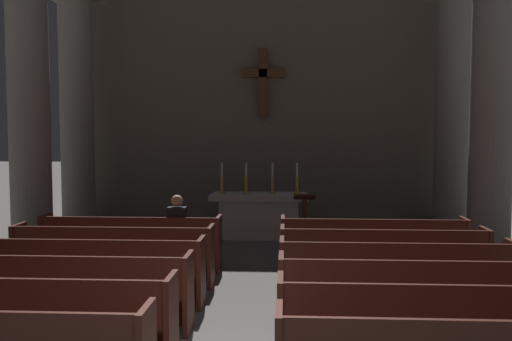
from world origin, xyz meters
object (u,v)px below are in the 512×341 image
Objects in this scene: pew_right_row_2 at (435,327)px; pew_left_row_5 at (114,255)px; pew_left_row_2 at (23,319)px; pew_left_row_3 at (62,291)px; candlestick_outer_right at (297,184)px; candlestick_inner_right at (273,184)px; pew_right_row_4 at (396,275)px; column_right_third at (492,111)px; pew_left_row_4 at (91,271)px; pew_right_row_3 at (413,297)px; pew_right_row_6 at (373,245)px; lone_worshipper at (178,230)px; pew_left_row_6 at (131,242)px; lectern at (304,223)px; column_left_third at (29,112)px; altar at (259,214)px; candlestick_inner_left at (246,184)px; column_right_fourth at (452,115)px; candlestick_outer_left at (222,184)px; column_left_fourth at (77,116)px.

pew_left_row_5 is at bearing 144.44° from pew_right_row_2.
pew_left_row_3 is at bearing 90.00° from pew_left_row_2.
candlestick_outer_right is (-1.24, 7.02, 0.75)m from pew_right_row_2.
pew_left_row_5 is at bearing -120.60° from candlestick_inner_right.
pew_right_row_4 is 0.54× the size of column_right_third.
pew_left_row_4 and pew_right_row_3 have the same top height.
lone_worshipper is at bearing 179.35° from pew_right_row_6.
pew_left_row_5 is 1.00× the size of pew_right_row_4.
pew_left_row_4 is at bearing -112.00° from lone_worshipper.
lectern is at bearing 30.94° from pew_left_row_6.
pew_right_row_2 is at bearing -35.56° from pew_left_row_5.
pew_left_row_4 and pew_right_row_4 have the same top height.
pew_left_row_6 is 3.94m from candlestick_inner_right.
column_left_third reaches higher than lone_worshipper.
candlestick_outer_right is (2.94, 3.04, 0.75)m from pew_left_row_6.
lectern is (3.07, 3.83, 0.07)m from pew_left_row_4.
column_right_third reaches higher than lectern.
column_right_third reaches higher than pew_right_row_3.
candlestick_outer_right reaches higher than altar.
lectern is at bearing -50.66° from altar.
pew_right_row_4 is (4.17, -0.99, 0.00)m from pew_left_row_5.
pew_left_row_2 and pew_left_row_6 have the same top height.
candlestick_inner_left is (-2.39, 3.04, 0.75)m from pew_right_row_6.
pew_left_row_3 is 9.80m from column_right_fourth.
pew_right_row_4 is 4.51× the size of candlestick_outer_left.
candlestick_outer_left is (-2.94, 7.02, 0.75)m from pew_right_row_2.
candlestick_inner_left is 0.60× the size of lectern.
column_left_fourth is 5.64m from candlestick_outer_right.
column_left_third is 2.61× the size of altar.
pew_left_row_2 is 1.00× the size of pew_left_row_5.
pew_left_row_5 is 1.33m from lone_worshipper.
pew_left_row_2 is 7.45m from candlestick_inner_right.
pew_left_row_5 is at bearing -128.42° from lone_worshipper.
column_left_third is at bearing 150.27° from pew_left_row_6.
lone_worshipper is at bearing -97.91° from candlestick_outer_left.
pew_right_row_4 is 1.00× the size of pew_right_row_6.
column_right_fourth is (9.00, 2.52, 0.00)m from column_left_third.
pew_right_row_4 is (4.17, -1.99, 0.00)m from pew_left_row_6.
candlestick_inner_right is (2.39, 5.03, 0.75)m from pew_left_row_4.
pew_right_row_4 is at bearing -41.81° from column_left_fourth.
column_right_third is 2.61× the size of altar.
pew_right_row_4 is (4.17, 0.00, 0.00)m from pew_left_row_4.
altar reaches higher than pew_left_row_3.
column_left_fourth reaches higher than candlestick_inner_left.
lone_worshipper is at bearing 68.00° from pew_left_row_4.
pew_left_row_5 is 1.00× the size of pew_left_row_6.
candlestick_outer_left and candlestick_inner_right have the same top height.
pew_right_row_2 and pew_right_row_6 have the same top height.
column_left_fourth is (-2.41, 6.89, 2.31)m from pew_left_row_3.
pew_left_row_4 is at bearing 166.60° from pew_right_row_3.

